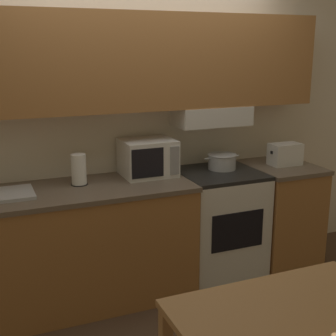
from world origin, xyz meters
TOP-DOWN VIEW (x-y plane):
  - ground_plane at (0.00, 0.00)m, footprint 16.00×16.00m
  - wall_back at (0.01, -0.07)m, footprint 5.42×0.38m
  - lower_counter_main at (-0.62, -0.34)m, footprint 1.81×0.70m
  - lower_counter_right_stub at (1.24, -0.34)m, footprint 0.56×0.70m
  - stove_range at (0.62, -0.33)m, footprint 0.66×0.66m
  - cooking_pot at (0.68, -0.26)m, footprint 0.32×0.25m
  - microwave at (0.04, -0.20)m, footprint 0.42×0.37m
  - toaster at (1.27, -0.34)m, footprint 0.29×0.17m
  - paper_towel_roll at (-0.54, -0.26)m, footprint 0.13×0.13m
  - dining_table at (0.04, -2.08)m, footprint 1.08×0.65m

SIDE VIEW (x-z plane):
  - ground_plane at x=0.00m, z-range 0.00..0.00m
  - stove_range at x=0.62m, z-range 0.00..0.91m
  - lower_counter_main at x=-0.62m, z-range 0.00..0.91m
  - lower_counter_right_stub at x=1.24m, z-range 0.00..0.92m
  - dining_table at x=0.04m, z-range 0.26..1.01m
  - cooking_pot at x=0.68m, z-range 0.92..1.05m
  - toaster at x=1.27m, z-range 0.92..1.11m
  - paper_towel_roll at x=-0.54m, z-range 0.91..1.15m
  - microwave at x=0.04m, z-range 0.91..1.21m
  - wall_back at x=0.01m, z-range 0.27..2.82m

